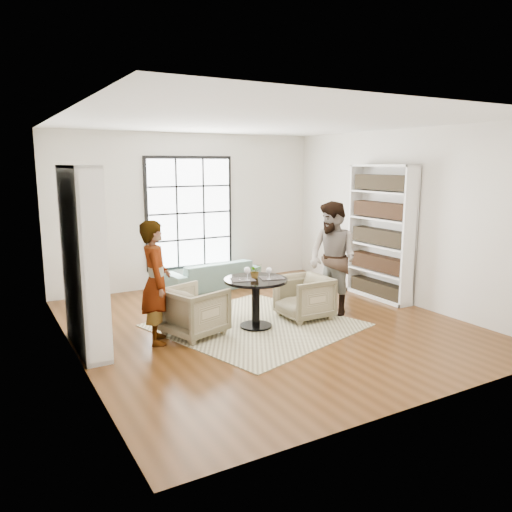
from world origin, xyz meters
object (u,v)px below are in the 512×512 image
armchair_left (195,311)px  person_right (333,259)px  wine_glass_right (269,271)px  wine_glass_left (247,271)px  flower_centerpiece (255,271)px  armchair_right (304,297)px  sofa (213,275)px  pedestal_table (256,292)px  person_left (156,282)px

armchair_left → person_right: (2.35, -0.12, 0.56)m
armchair_left → wine_glass_right: wine_glass_right is taller
person_right → wine_glass_left: (-1.60, -0.07, -0.02)m
flower_centerpiece → wine_glass_left: bearing=-152.2°
wine_glass_left → wine_glass_right: bearing=-18.0°
wine_glass_left → wine_glass_right: size_ratio=1.11×
armchair_right → armchair_left: bearing=-93.5°
flower_centerpiece → sofa: bearing=79.9°
pedestal_table → wine_glass_left: wine_glass_left is taller
pedestal_table → sofa: bearing=79.9°
armchair_right → person_right: person_right is taller
person_right → wine_glass_right: person_right is taller
wine_glass_right → pedestal_table: bearing=132.6°
person_left → flower_centerpiece: bearing=-78.5°
armchair_right → wine_glass_right: (-0.74, -0.17, 0.54)m
pedestal_table → wine_glass_left: size_ratio=4.55×
wine_glass_left → wine_glass_right: 0.32m
person_right → person_left: bearing=-101.4°
armchair_left → armchair_right: bearing=-112.6°
pedestal_table → flower_centerpiece: bearing=77.0°
person_right → wine_glass_right: (-1.29, -0.17, -0.03)m
sofa → person_right: size_ratio=1.01×
armchair_right → wine_glass_right: wine_glass_right is taller
armchair_right → person_right: 0.79m
pedestal_table → person_right: person_right is taller
armchair_left → flower_centerpiece: flower_centerpiece is taller
armchair_left → armchair_right: 1.81m
person_left → flower_centerpiece: 1.49m
flower_centerpiece → pedestal_table: bearing=-103.0°
person_right → flower_centerpiece: bearing=-100.2°
armchair_left → flower_centerpiece: size_ratio=3.61×
sofa → armchair_left: 2.74m
person_right → wine_glass_right: bearing=-91.8°
wine_glass_left → armchair_right: bearing=3.6°
sofa → armchair_right: armchair_right is taller
armchair_left → person_right: person_right is taller
sofa → wine_glass_right: bearing=78.0°
pedestal_table → person_left: bearing=174.8°
sofa → person_right: (0.98, -2.49, 0.64)m
armchair_left → wine_glass_left: 0.95m
wine_glass_left → flower_centerpiece: 0.21m
person_right → flower_centerpiece: (-1.42, 0.03, -0.06)m
armchair_left → wine_glass_left: wine_glass_left is taller
person_left → wine_glass_right: person_left is taller
person_left → wine_glass_left: bearing=-83.1°
flower_centerpiece → wine_glass_right: bearing=-56.4°
person_right → wine_glass_left: size_ratio=8.87×
armchair_left → person_right: 2.42m
sofa → person_left: size_ratio=1.10×
person_right → wine_glass_left: bearing=-96.7°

